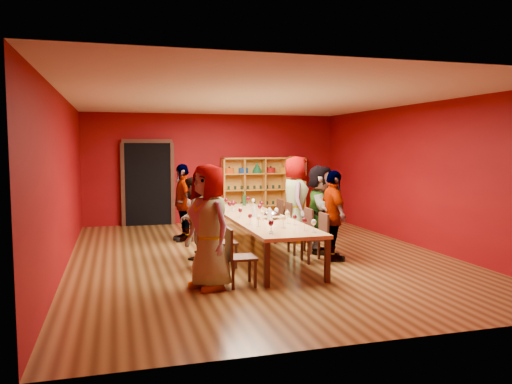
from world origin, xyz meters
TOP-DOWN VIEW (x-y plane):
  - room_shell at (0.00, 0.00)m, footprint 7.10×9.10m
  - tasting_table at (0.00, 0.00)m, footprint 1.10×4.50m
  - doorway at (-1.80, 4.43)m, footprint 1.40×0.17m
  - shelving_unit at (1.40, 4.32)m, footprint 2.40×0.40m
  - chair_person_left_0 at (-0.91, -1.97)m, footprint 0.42×0.42m
  - person_left_0 at (-1.32, -1.97)m, footprint 0.82×1.03m
  - chair_person_left_1 at (-0.91, -0.74)m, footprint 0.42×0.42m
  - person_left_1 at (-1.19, -0.74)m, footprint 0.52×0.64m
  - chair_person_left_2 at (-0.91, 0.07)m, footprint 0.42×0.42m
  - person_left_2 at (-1.25, 0.07)m, footprint 0.68×0.86m
  - chair_person_left_4 at (-0.91, 1.91)m, footprint 0.42×0.42m
  - person_left_4 at (-1.20, 1.91)m, footprint 0.59×1.06m
  - chair_person_right_1 at (0.91, -0.81)m, footprint 0.42×0.42m
  - person_right_1 at (1.21, -0.81)m, footprint 0.49×1.00m
  - chair_person_right_2 at (0.91, -0.07)m, footprint 0.42×0.42m
  - person_right_2 at (1.26, -0.07)m, footprint 1.03×1.67m
  - chair_person_right_3 at (0.91, 1.13)m, footprint 0.42×0.42m
  - person_right_3 at (1.19, 1.13)m, footprint 0.71×1.02m
  - chair_person_right_4 at (0.91, 1.72)m, footprint 0.42×0.42m
  - person_right_4 at (1.35, 1.72)m, footprint 0.57×0.73m
  - wine_glass_0 at (0.28, -0.89)m, footprint 0.09×0.09m
  - wine_glass_1 at (0.37, 1.02)m, footprint 0.07×0.07m
  - wine_glass_2 at (-0.37, -0.06)m, footprint 0.08×0.08m
  - wine_glass_3 at (-0.30, -1.08)m, footprint 0.07×0.07m
  - wine_glass_4 at (-0.38, -0.80)m, footprint 0.07×0.07m
  - wine_glass_5 at (-0.36, 0.88)m, footprint 0.09×0.09m
  - wine_glass_6 at (0.05, -1.36)m, footprint 0.08×0.08m
  - wine_glass_7 at (0.34, -1.10)m, footprint 0.07×0.07m
  - wine_glass_8 at (-0.27, 1.67)m, footprint 0.08×0.08m
  - wine_glass_9 at (-0.33, 1.94)m, footprint 0.07×0.07m
  - wine_glass_10 at (-0.26, 0.97)m, footprint 0.08×0.08m
  - wine_glass_11 at (-0.04, -0.43)m, footprint 0.07×0.07m
  - wine_glass_12 at (-0.16, 1.40)m, footprint 0.08×0.08m
  - wine_glass_13 at (0.30, -1.67)m, footprint 0.08×0.08m
  - wine_glass_14 at (0.35, 1.64)m, footprint 0.07×0.07m
  - wine_glass_15 at (-0.31, -1.82)m, footprint 0.09×0.09m
  - wine_glass_16 at (0.12, 0.30)m, footprint 0.09×0.09m
  - wine_glass_17 at (0.33, -0.12)m, footprint 0.07×0.07m
  - wine_glass_18 at (-0.26, -1.67)m, footprint 0.09×0.09m
  - wine_glass_19 at (0.37, -1.89)m, footprint 0.08×0.08m
  - wine_glass_20 at (0.30, 1.87)m, footprint 0.08×0.08m
  - wine_glass_21 at (-0.33, 0.09)m, footprint 0.07×0.07m
  - spittoon_bowl at (0.17, -0.31)m, footprint 0.32×0.32m
  - carafe_a at (-0.08, 0.02)m, footprint 0.11×0.11m
  - carafe_b at (0.09, -0.46)m, footprint 0.11×0.11m
  - wine_bottle at (0.21, 1.88)m, footprint 0.09×0.09m

SIDE VIEW (x-z plane):
  - chair_person_left_0 at x=-0.91m, z-range 0.05..0.94m
  - chair_person_left_1 at x=-0.91m, z-range 0.05..0.94m
  - chair_person_left_2 at x=-0.91m, z-range 0.05..0.94m
  - chair_person_left_4 at x=-0.91m, z-range 0.05..0.94m
  - chair_person_right_1 at x=0.91m, z-range 0.05..0.94m
  - chair_person_right_2 at x=0.91m, z-range 0.05..0.94m
  - chair_person_right_3 at x=0.91m, z-range 0.05..0.94m
  - chair_person_right_4 at x=0.91m, z-range 0.05..0.94m
  - tasting_table at x=0.00m, z-range 0.32..1.07m
  - person_left_2 at x=-1.25m, z-range 0.00..1.55m
  - person_left_1 at x=-1.19m, z-range 0.00..1.56m
  - spittoon_bowl at x=0.17m, z-range 0.74..0.91m
  - person_right_1 at x=1.21m, z-range 0.00..1.67m
  - carafe_a at x=-0.08m, z-range 0.74..0.97m
  - carafe_b at x=0.09m, z-range 0.74..0.97m
  - person_left_4 at x=-1.20m, z-range 0.00..1.72m
  - person_right_2 at x=1.26m, z-range 0.00..1.74m
  - wine_bottle at x=0.21m, z-range 0.71..1.04m
  - wine_glass_11 at x=-0.04m, z-range 0.79..0.97m
  - wine_glass_7 at x=0.34m, z-range 0.79..0.97m
  - wine_glass_3 at x=-0.30m, z-range 0.79..0.97m
  - wine_glass_9 at x=-0.33m, z-range 0.79..0.97m
  - wine_glass_17 at x=0.33m, z-range 0.79..0.97m
  - wine_glass_14 at x=0.35m, z-range 0.79..0.97m
  - wine_glass_4 at x=-0.38m, z-range 0.79..0.98m
  - wine_glass_1 at x=0.37m, z-range 0.79..0.98m
  - wine_glass_21 at x=-0.33m, z-range 0.79..0.98m
  - wine_glass_12 at x=-0.16m, z-range 0.79..0.98m
  - wine_glass_2 at x=-0.37m, z-range 0.79..0.99m
  - wine_glass_13 at x=0.30m, z-range 0.80..1.00m
  - wine_glass_20 at x=0.30m, z-range 0.80..1.00m
  - wine_glass_19 at x=0.37m, z-range 0.80..1.00m
  - wine_glass_10 at x=-0.26m, z-range 0.80..1.00m
  - wine_glass_8 at x=-0.27m, z-range 0.80..1.01m
  - wine_glass_6 at x=0.05m, z-range 0.80..1.01m
  - wine_glass_15 at x=-0.31m, z-range 0.80..1.01m
  - wine_glass_18 at x=-0.26m, z-range 0.80..1.01m
  - wine_glass_16 at x=0.12m, z-range 0.80..1.01m
  - wine_glass_5 at x=-0.36m, z-range 0.80..1.02m
  - wine_glass_0 at x=0.28m, z-range 0.80..1.02m
  - person_left_0 at x=-1.32m, z-range 0.00..1.85m
  - person_right_4 at x=1.35m, z-range 0.00..1.88m
  - person_right_3 at x=1.19m, z-range 0.00..1.89m
  - shelving_unit at x=1.40m, z-range 0.08..1.88m
  - doorway at x=-1.80m, z-range -0.03..2.27m
  - room_shell at x=0.00m, z-range -0.02..3.02m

